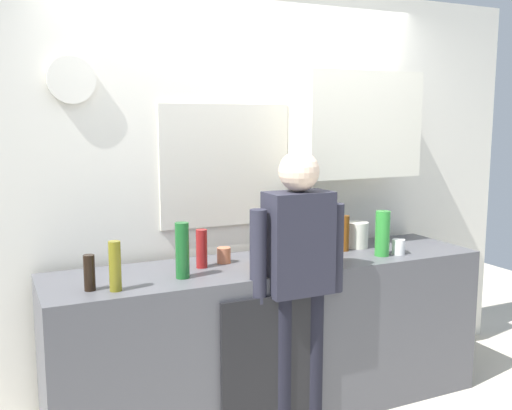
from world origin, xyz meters
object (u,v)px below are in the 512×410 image
coffee_maker (284,229)px  bottle_green_wine (182,250)px  bottle_clear_soda (382,233)px  bottle_dark_sauce (89,273)px  cup_yellow_cup (302,260)px  bottle_amber_beer (345,233)px  bottle_olive_oil (115,266)px  mixing_bowl (269,259)px  person_at_sink (298,270)px  storage_canister (357,235)px  cup_terracotta_mug (224,255)px  bottle_red_vinegar (202,249)px  cup_white_mug (398,247)px

coffee_maker → bottle_green_wine: bearing=-157.5°
bottle_clear_soda → bottle_dark_sauce: 1.76m
cup_yellow_cup → bottle_amber_beer: bearing=28.3°
bottle_olive_oil → cup_yellow_cup: (1.06, 0.01, -0.08)m
mixing_bowl → person_at_sink: bearing=-74.7°
bottle_clear_soda → bottle_dark_sauce: bottle_clear_soda is taller
bottle_amber_beer → storage_canister: bottle_amber_beer is taller
coffee_maker → person_at_sink: size_ratio=0.21×
coffee_maker → cup_terracotta_mug: size_ratio=3.59×
bottle_red_vinegar → cup_terracotta_mug: bearing=16.4°
cup_yellow_cup → person_at_sink: person_at_sink is taller
coffee_maker → bottle_clear_soda: bearing=-36.1°
bottle_amber_beer → cup_yellow_cup: (-0.45, -0.24, -0.07)m
coffee_maker → bottle_red_vinegar: 0.63m
cup_terracotta_mug → bottle_dark_sauce: bearing=-164.1°
cup_yellow_cup → storage_canister: 0.64m
coffee_maker → mixing_bowl: size_ratio=1.50×
mixing_bowl → cup_white_mug: bearing=-6.0°
bottle_amber_beer → bottle_olive_oil: bearing=-170.4°
bottle_red_vinegar → storage_canister: size_ratio=1.29×
coffee_maker → bottle_red_vinegar: size_ratio=1.50×
storage_canister → cup_terracotta_mug: bearing=-179.7°
bottle_red_vinegar → storage_canister: bearing=2.6°
bottle_clear_soda → mixing_bowl: bearing=174.2°
bottle_red_vinegar → cup_white_mug: 1.24m
bottle_clear_soda → person_at_sink: bearing=-167.3°
bottle_clear_soda → cup_white_mug: (0.11, -0.02, -0.09)m
coffee_maker → bottle_olive_oil: bearing=-160.6°
bottle_dark_sauce → cup_yellow_cup: 1.18m
coffee_maker → bottle_dark_sauce: size_ratio=1.83×
bottle_green_wine → bottle_amber_beer: 1.15m
cup_terracotta_mug → person_at_sink: person_at_sink is taller
bottle_olive_oil → bottle_dark_sauce: bearing=152.0°
bottle_red_vinegar → mixing_bowl: 0.39m
bottle_amber_beer → person_at_sink: 0.66m
coffee_maker → cup_white_mug: bearing=-31.7°
bottle_red_vinegar → cup_yellow_cup: 0.58m
coffee_maker → cup_white_mug: coffee_maker is taller
cup_yellow_cup → mixing_bowl: 0.19m
cup_white_mug → bottle_olive_oil: bearing=-179.0°
coffee_maker → bottle_dark_sauce: coffee_maker is taller
bottle_olive_oil → bottle_amber_beer: (1.51, 0.25, -0.01)m
bottle_green_wine → bottle_olive_oil: size_ratio=1.20×
coffee_maker → bottle_olive_oil: size_ratio=1.32×
bottle_green_wine → cup_terracotta_mug: (0.32, 0.21, -0.10)m
coffee_maker → cup_yellow_cup: 0.42m
cup_yellow_cup → cup_white_mug: bearing=1.3°
bottle_clear_soda → bottle_amber_beer: bearing=123.3°
coffee_maker → bottle_clear_soda: coffee_maker is taller
cup_terracotta_mug → mixing_bowl: bearing=-38.9°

